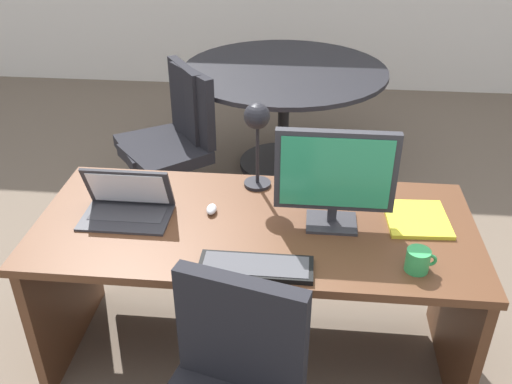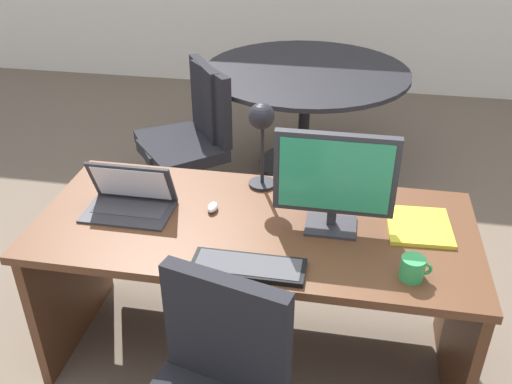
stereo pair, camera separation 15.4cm
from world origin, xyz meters
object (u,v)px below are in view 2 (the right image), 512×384
object	(u,v)px
keyboard	(248,267)
meeting_table	(305,94)
meeting_chair_near	(185,145)
desk_lamp	(262,127)
desk	(256,257)
meeting_chair_far	(192,153)
monitor	(335,178)
book	(419,226)
mouse	(213,207)
coffee_mug	(413,268)
laptop	(130,195)

from	to	relation	value
keyboard	meeting_table	distance (m)	2.18
meeting_chair_near	desk_lamp	bearing A→B (deg)	-57.85
desk	desk_lamp	world-z (taller)	desk_lamp
meeting_table	meeting_chair_near	size ratio (longest dim) A/B	1.59
keyboard	meeting_chair_far	world-z (taller)	meeting_chair_far
monitor	book	world-z (taller)	monitor
keyboard	book	xyz separation A→B (m)	(0.62, 0.37, -0.00)
mouse	meeting_table	xyz separation A→B (m)	(0.21, 1.82, -0.18)
monitor	mouse	distance (m)	0.54
desk_lamp	coffee_mug	size ratio (longest dim) A/B	3.67
book	laptop	bearing A→B (deg)	-177.04
laptop	meeting_chair_far	size ratio (longest dim) A/B	0.40
desk	keyboard	distance (m)	0.41
meeting_chair_near	book	bearing A→B (deg)	-43.89
desk	keyboard	size ratio (longest dim) A/B	4.31
desk	monitor	bearing A→B (deg)	-5.93
laptop	monitor	bearing A→B (deg)	0.09
desk	laptop	bearing A→B (deg)	-176.40
monitor	laptop	distance (m)	0.84
desk	book	bearing A→B (deg)	2.44
desk	meeting_chair_far	xyz separation A→B (m)	(-0.65, 1.25, -0.18)
desk	coffee_mug	bearing A→B (deg)	-26.13
keyboard	book	world-z (taller)	keyboard
monitor	book	xyz separation A→B (m)	(0.34, 0.06, -0.22)
monitor	coffee_mug	world-z (taller)	monitor
desk_lamp	book	world-z (taller)	desk_lamp
desk	mouse	bearing A→B (deg)	178.07
desk	meeting_chair_near	size ratio (longest dim) A/B	1.99
desk_lamp	book	distance (m)	0.75
mouse	meeting_chair_far	distance (m)	1.39
mouse	coffee_mug	world-z (taller)	coffee_mug
keyboard	meeting_chair_near	bearing A→B (deg)	114.06
desk	book	world-z (taller)	book
laptop	coffee_mug	bearing A→B (deg)	-13.11
laptop	coffee_mug	distance (m)	1.16
mouse	meeting_chair_far	bearing A→B (deg)	110.52
coffee_mug	meeting_chair_near	world-z (taller)	meeting_chair_near
meeting_chair_near	meeting_chair_far	world-z (taller)	meeting_chair_near
meeting_table	book	bearing A→B (deg)	-70.74
desk	monitor	distance (m)	0.53
desk	meeting_chair_far	size ratio (longest dim) A/B	1.99
desk_lamp	meeting_table	distance (m)	1.67
laptop	meeting_table	size ratio (longest dim) A/B	0.25
book	meeting_chair_near	world-z (taller)	meeting_chair_near
desk	meeting_chair_far	distance (m)	1.42
monitor	meeting_chair_near	xyz separation A→B (m)	(-1.03, 1.38, -0.62)
meeting_chair_far	desk	bearing A→B (deg)	-62.46
desk	keyboard	world-z (taller)	keyboard
laptop	book	xyz separation A→B (m)	(1.17, 0.06, -0.05)
monitor	coffee_mug	bearing A→B (deg)	-41.58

